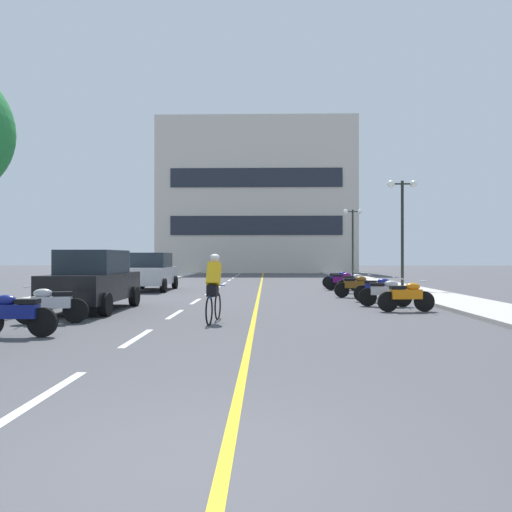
{
  "coord_description": "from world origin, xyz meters",
  "views": [
    {
      "loc": [
        0.58,
        -3.62,
        1.61
      ],
      "look_at": [
        0.05,
        20.77,
        1.67
      ],
      "focal_mm": 34.13,
      "sensor_mm": 36.0,
      "label": 1
    }
  ],
  "objects_px": {
    "street_lamp_mid": "(402,209)",
    "parked_car_mid": "(152,271)",
    "motorcycle_4": "(385,292)",
    "motorcycle_2": "(51,304)",
    "motorcycle_5": "(378,289)",
    "motorcycle_7": "(354,283)",
    "motorcycle_9": "(339,279)",
    "street_lamp_far": "(353,227)",
    "motorcycle_3": "(407,296)",
    "motorcycle_6": "(356,286)",
    "parked_car_near": "(93,280)",
    "motorcycle_1": "(15,314)",
    "motorcycle_8": "(343,281)",
    "cyclist_rider": "(214,286)"
  },
  "relations": [
    {
      "from": "motorcycle_4",
      "to": "motorcycle_2",
      "type": "bearing_deg",
      "value": -154.94
    },
    {
      "from": "street_lamp_far",
      "to": "parked_car_near",
      "type": "xyz_separation_m",
      "value": [
        -11.86,
        -23.01,
        -2.99
      ]
    },
    {
      "from": "motorcycle_5",
      "to": "motorcycle_6",
      "type": "xyz_separation_m",
      "value": [
        -0.42,
        2.0,
        0.0
      ]
    },
    {
      "from": "cyclist_rider",
      "to": "parked_car_mid",
      "type": "bearing_deg",
      "value": 110.41
    },
    {
      "from": "street_lamp_far",
      "to": "motorcycle_5",
      "type": "height_order",
      "value": "street_lamp_far"
    },
    {
      "from": "street_lamp_far",
      "to": "motorcycle_3",
      "type": "height_order",
      "value": "street_lamp_far"
    },
    {
      "from": "street_lamp_mid",
      "to": "cyclist_rider",
      "type": "xyz_separation_m",
      "value": [
        -7.95,
        -11.83,
        -3.06
      ]
    },
    {
      "from": "motorcycle_4",
      "to": "motorcycle_9",
      "type": "xyz_separation_m",
      "value": [
        -0.09,
        9.42,
        0.0
      ]
    },
    {
      "from": "street_lamp_mid",
      "to": "motorcycle_7",
      "type": "bearing_deg",
      "value": -143.44
    },
    {
      "from": "motorcycle_1",
      "to": "motorcycle_7",
      "type": "relative_size",
      "value": 1.04
    },
    {
      "from": "motorcycle_4",
      "to": "motorcycle_9",
      "type": "relative_size",
      "value": 1.0
    },
    {
      "from": "motorcycle_7",
      "to": "street_lamp_mid",
      "type": "bearing_deg",
      "value": 36.56
    },
    {
      "from": "motorcycle_7",
      "to": "motorcycle_3",
      "type": "bearing_deg",
      "value": -88.3
    },
    {
      "from": "street_lamp_mid",
      "to": "cyclist_rider",
      "type": "height_order",
      "value": "street_lamp_mid"
    },
    {
      "from": "motorcycle_5",
      "to": "motorcycle_7",
      "type": "xyz_separation_m",
      "value": [
        -0.08,
        4.41,
        0.0
      ]
    },
    {
      "from": "street_lamp_far",
      "to": "motorcycle_6",
      "type": "relative_size",
      "value": 3.04
    },
    {
      "from": "motorcycle_8",
      "to": "motorcycle_1",
      "type": "bearing_deg",
      "value": -122.16
    },
    {
      "from": "motorcycle_1",
      "to": "motorcycle_2",
      "type": "bearing_deg",
      "value": 94.04
    },
    {
      "from": "parked_car_mid",
      "to": "motorcycle_6",
      "type": "height_order",
      "value": "parked_car_mid"
    },
    {
      "from": "parked_car_near",
      "to": "motorcycle_3",
      "type": "height_order",
      "value": "parked_car_near"
    },
    {
      "from": "motorcycle_4",
      "to": "motorcycle_7",
      "type": "relative_size",
      "value": 1.04
    },
    {
      "from": "street_lamp_mid",
      "to": "motorcycle_4",
      "type": "distance_m",
      "value": 9.14
    },
    {
      "from": "parked_car_mid",
      "to": "motorcycle_7",
      "type": "xyz_separation_m",
      "value": [
        9.44,
        -1.56,
        -0.44
      ]
    },
    {
      "from": "motorcycle_1",
      "to": "motorcycle_8",
      "type": "relative_size",
      "value": 1.0
    },
    {
      "from": "parked_car_mid",
      "to": "cyclist_rider",
      "type": "bearing_deg",
      "value": -69.59
    },
    {
      "from": "motorcycle_3",
      "to": "motorcycle_4",
      "type": "height_order",
      "value": "same"
    },
    {
      "from": "street_lamp_far",
      "to": "motorcycle_4",
      "type": "xyz_separation_m",
      "value": [
        -2.78,
        -21.66,
        -3.43
      ]
    },
    {
      "from": "motorcycle_1",
      "to": "motorcycle_2",
      "type": "relative_size",
      "value": 1.01
    },
    {
      "from": "motorcycle_5",
      "to": "motorcycle_7",
      "type": "bearing_deg",
      "value": 91.09
    },
    {
      "from": "motorcycle_3",
      "to": "motorcycle_6",
      "type": "height_order",
      "value": "same"
    },
    {
      "from": "motorcycle_6",
      "to": "cyclist_rider",
      "type": "height_order",
      "value": "cyclist_rider"
    },
    {
      "from": "motorcycle_2",
      "to": "motorcycle_5",
      "type": "relative_size",
      "value": 0.99
    },
    {
      "from": "motorcycle_5",
      "to": "motorcycle_8",
      "type": "xyz_separation_m",
      "value": [
        -0.3,
        6.17,
        0.0
      ]
    },
    {
      "from": "motorcycle_2",
      "to": "motorcycle_9",
      "type": "height_order",
      "value": "same"
    },
    {
      "from": "motorcycle_5",
      "to": "motorcycle_3",
      "type": "bearing_deg",
      "value": -87.41
    },
    {
      "from": "motorcycle_2",
      "to": "motorcycle_3",
      "type": "xyz_separation_m",
      "value": [
        9.33,
        2.76,
        0.0
      ]
    },
    {
      "from": "motorcycle_2",
      "to": "motorcycle_4",
      "type": "distance_m",
      "value": 10.01
    },
    {
      "from": "motorcycle_1",
      "to": "cyclist_rider",
      "type": "bearing_deg",
      "value": 32.05
    },
    {
      "from": "motorcycle_3",
      "to": "cyclist_rider",
      "type": "relative_size",
      "value": 0.96
    },
    {
      "from": "motorcycle_4",
      "to": "motorcycle_3",
      "type": "bearing_deg",
      "value": -79.98
    },
    {
      "from": "parked_car_mid",
      "to": "motorcycle_3",
      "type": "relative_size",
      "value": 2.47
    },
    {
      "from": "street_lamp_far",
      "to": "motorcycle_9",
      "type": "height_order",
      "value": "street_lamp_far"
    },
    {
      "from": "motorcycle_3",
      "to": "motorcycle_5",
      "type": "xyz_separation_m",
      "value": [
        -0.14,
        3.03,
        0.0
      ]
    },
    {
      "from": "street_lamp_mid",
      "to": "motorcycle_7",
      "type": "distance_m",
      "value": 4.86
    },
    {
      "from": "parked_car_near",
      "to": "motorcycle_7",
      "type": "height_order",
      "value": "parked_car_near"
    },
    {
      "from": "motorcycle_4",
      "to": "motorcycle_5",
      "type": "xyz_separation_m",
      "value": [
        0.12,
        1.55,
        0.0
      ]
    },
    {
      "from": "parked_car_near",
      "to": "motorcycle_9",
      "type": "relative_size",
      "value": 2.48
    },
    {
      "from": "motorcycle_2",
      "to": "motorcycle_7",
      "type": "distance_m",
      "value": 13.67
    },
    {
      "from": "street_lamp_mid",
      "to": "parked_car_mid",
      "type": "xyz_separation_m",
      "value": [
        -12.17,
        -0.46,
        -3.03
      ]
    },
    {
      "from": "street_lamp_far",
      "to": "motorcycle_9",
      "type": "relative_size",
      "value": 3.05
    }
  ]
}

